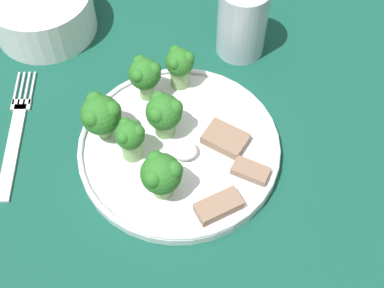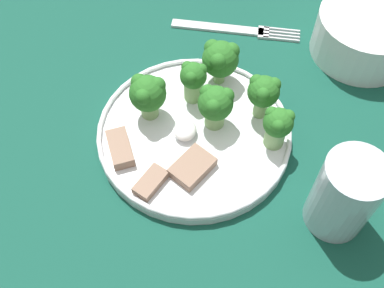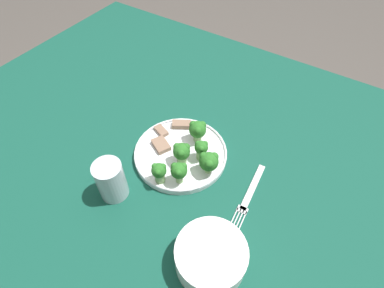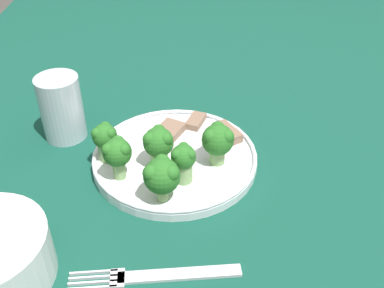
{
  "view_description": "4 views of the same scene",
  "coord_description": "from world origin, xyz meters",
  "px_view_note": "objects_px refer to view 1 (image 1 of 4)",
  "views": [
    {
      "loc": [
        0.0,
        -0.29,
        1.27
      ],
      "look_at": [
        -0.02,
        0.04,
        0.77
      ],
      "focal_mm": 50.0,
      "sensor_mm": 36.0,
      "label": 1
    },
    {
      "loc": [
        0.27,
        0.12,
        1.19
      ],
      "look_at": [
        -0.01,
        0.05,
        0.77
      ],
      "focal_mm": 42.0,
      "sensor_mm": 36.0,
      "label": 2
    },
    {
      "loc": [
        -0.32,
        0.43,
        1.34
      ],
      "look_at": [
        -0.06,
        0.04,
        0.79
      ],
      "focal_mm": 28.0,
      "sensor_mm": 36.0,
      "label": 3
    },
    {
      "loc": [
        -0.54,
        0.02,
        1.15
      ],
      "look_at": [
        -0.03,
        0.02,
        0.77
      ],
      "focal_mm": 42.0,
      "sensor_mm": 36.0,
      "label": 4
    }
  ],
  "objects_px": {
    "fork": "(13,133)",
    "cream_bowl": "(40,12)",
    "drinking_glass": "(239,23)",
    "dinner_plate": "(176,148)"
  },
  "relations": [
    {
      "from": "fork",
      "to": "cream_bowl",
      "type": "height_order",
      "value": "cream_bowl"
    },
    {
      "from": "fork",
      "to": "cream_bowl",
      "type": "xyz_separation_m",
      "value": [
        -0.0,
        0.18,
        0.03
      ]
    },
    {
      "from": "cream_bowl",
      "to": "drinking_glass",
      "type": "bearing_deg",
      "value": -4.03
    },
    {
      "from": "fork",
      "to": "drinking_glass",
      "type": "relative_size",
      "value": 1.88
    },
    {
      "from": "fork",
      "to": "cream_bowl",
      "type": "relative_size",
      "value": 1.37
    },
    {
      "from": "dinner_plate",
      "to": "cream_bowl",
      "type": "relative_size",
      "value": 1.7
    },
    {
      "from": "cream_bowl",
      "to": "drinking_glass",
      "type": "height_order",
      "value": "drinking_glass"
    },
    {
      "from": "dinner_plate",
      "to": "fork",
      "type": "relative_size",
      "value": 1.24
    },
    {
      "from": "cream_bowl",
      "to": "drinking_glass",
      "type": "relative_size",
      "value": 1.37
    },
    {
      "from": "cream_bowl",
      "to": "dinner_plate",
      "type": "bearing_deg",
      "value": -43.76
    }
  ]
}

